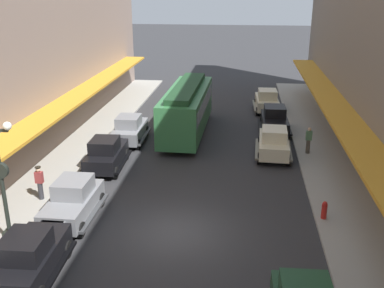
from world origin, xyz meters
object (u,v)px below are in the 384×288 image
(fire_hydrant, at_px, (324,210))
(pedestrian_0, at_px, (40,182))
(parked_car_3, at_px, (267,100))
(parked_car_7, at_px, (29,256))
(parked_car_0, at_px, (73,200))
(pedestrian_1, at_px, (309,140))
(lamp_post_with_clock, at_px, (1,177))
(parked_car_5, at_px, (275,120))
(parked_car_2, at_px, (274,142))
(parked_car_4, at_px, (106,153))
(parked_car_1, at_px, (130,128))
(streetcar, at_px, (187,107))

(fire_hydrant, relative_size, pedestrian_0, 0.49)
(parked_car_3, height_order, parked_car_7, same)
(parked_car_0, bearing_deg, pedestrian_1, 39.23)
(lamp_post_with_clock, height_order, fire_hydrant, lamp_post_with_clock)
(parked_car_5, relative_size, pedestrian_0, 2.57)
(parked_car_3, distance_m, fire_hydrant, 17.99)
(parked_car_2, xyz_separation_m, lamp_post_with_clock, (-10.95, -11.08, 2.04))
(parked_car_4, bearing_deg, parked_car_1, 87.31)
(parked_car_7, xyz_separation_m, lamp_post_with_clock, (-1.81, 1.98, 2.04))
(parked_car_4, distance_m, pedestrian_1, 12.04)
(parked_car_7, height_order, streetcar, streetcar)
(parked_car_3, bearing_deg, lamp_post_with_clock, -117.26)
(pedestrian_1, bearing_deg, parked_car_1, 174.39)
(parked_car_5, height_order, pedestrian_1, parked_car_5)
(parked_car_1, distance_m, parked_car_5, 10.07)
(streetcar, height_order, pedestrian_0, streetcar)
(parked_car_5, bearing_deg, parked_car_0, -125.15)
(parked_car_1, bearing_deg, streetcar, 31.90)
(parked_car_0, height_order, streetcar, streetcar)
(parked_car_1, xyz_separation_m, parked_car_2, (9.23, -1.52, 0.00))
(parked_car_2, xyz_separation_m, parked_car_5, (0.32, 4.70, 0.00))
(parked_car_2, xyz_separation_m, parked_car_4, (-9.45, -3.00, 0.00))
(parked_car_7, bearing_deg, streetcar, 78.52)
(pedestrian_0, bearing_deg, parked_car_1, 76.48)
(parked_car_5, xyz_separation_m, fire_hydrant, (1.48, -12.39, -0.38))
(parked_car_2, height_order, fire_hydrant, parked_car_2)
(parked_car_0, distance_m, streetcar, 13.01)
(parked_car_0, distance_m, parked_car_3, 21.12)
(parked_car_3, distance_m, parked_car_5, 5.51)
(parked_car_3, height_order, lamp_post_with_clock, lamp_post_with_clock)
(parked_car_1, relative_size, fire_hydrant, 5.23)
(parked_car_4, bearing_deg, parked_car_5, 38.26)
(parked_car_2, bearing_deg, parked_car_1, 170.63)
(fire_hydrant, bearing_deg, parked_car_2, 103.14)
(parked_car_0, height_order, pedestrian_1, parked_car_0)
(parked_car_5, bearing_deg, parked_car_2, -93.87)
(lamp_post_with_clock, bearing_deg, parked_car_3, 62.74)
(pedestrian_1, bearing_deg, parked_car_4, -163.54)
(parked_car_1, bearing_deg, pedestrian_1, -5.61)
(parked_car_3, relative_size, parked_car_4, 1.00)
(parked_car_0, bearing_deg, parked_car_2, 43.78)
(parked_car_7, bearing_deg, pedestrian_0, 111.25)
(fire_hydrant, bearing_deg, pedestrian_0, 178.47)
(lamp_post_with_clock, relative_size, pedestrian_0, 3.09)
(fire_hydrant, distance_m, pedestrian_1, 8.12)
(parked_car_3, xyz_separation_m, parked_car_5, (0.31, -5.50, 0.00))
(parked_car_0, height_order, pedestrian_0, parked_car_0)
(parked_car_7, bearing_deg, parked_car_1, 90.37)
(parked_car_5, bearing_deg, lamp_post_with_clock, -125.54)
(parked_car_1, relative_size, parked_car_5, 1.00)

